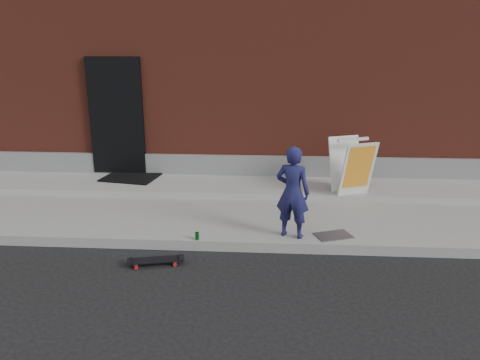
# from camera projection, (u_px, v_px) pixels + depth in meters

# --- Properties ---
(ground) EXTENTS (80.00, 80.00, 0.00)m
(ground) POSITION_uv_depth(u_px,v_px,m) (240.00, 252.00, 6.50)
(ground) COLOR black
(ground) RESTS_ON ground
(sidewalk) EXTENTS (20.00, 3.00, 0.15)m
(sidewalk) POSITION_uv_depth(u_px,v_px,m) (246.00, 209.00, 7.91)
(sidewalk) COLOR gray
(sidewalk) RESTS_ON ground
(apron) EXTENTS (20.00, 1.20, 0.10)m
(apron) POSITION_uv_depth(u_px,v_px,m) (249.00, 186.00, 8.73)
(apron) COLOR gray
(apron) RESTS_ON sidewalk
(building) EXTENTS (20.00, 8.10, 5.00)m
(building) POSITION_uv_depth(u_px,v_px,m) (257.00, 52.00, 12.45)
(building) COLOR maroon
(building) RESTS_ON ground
(child) EXTENTS (0.55, 0.45, 1.31)m
(child) POSITION_uv_depth(u_px,v_px,m) (293.00, 192.00, 6.47)
(child) COLOR #1A1B4A
(child) RESTS_ON sidewalk
(skateboard) EXTENTS (0.73, 0.33, 0.08)m
(skateboard) POSITION_uv_depth(u_px,v_px,m) (156.00, 260.00, 6.11)
(skateboard) COLOR #B11215
(skateboard) RESTS_ON ground
(pizza_sign) EXTENTS (0.80, 0.86, 0.98)m
(pizza_sign) POSITION_uv_depth(u_px,v_px,m) (352.00, 166.00, 8.06)
(pizza_sign) COLOR silver
(pizza_sign) RESTS_ON apron
(soda_can) EXTENTS (0.07, 0.07, 0.11)m
(soda_can) POSITION_uv_depth(u_px,v_px,m) (197.00, 236.00, 6.52)
(soda_can) COLOR #1B8B29
(soda_can) RESTS_ON sidewalk
(doormat) EXTENTS (1.13, 0.97, 0.03)m
(doormat) POSITION_uv_depth(u_px,v_px,m) (131.00, 177.00, 9.09)
(doormat) COLOR black
(doormat) RESTS_ON apron
(utility_plate) EXTENTS (0.58, 0.47, 0.01)m
(utility_plate) POSITION_uv_depth(u_px,v_px,m) (333.00, 236.00, 6.65)
(utility_plate) COLOR #55545A
(utility_plate) RESTS_ON sidewalk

